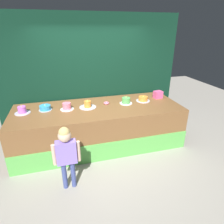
# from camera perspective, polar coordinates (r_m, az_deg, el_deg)

# --- Properties ---
(ground_plane) EXTENTS (12.00, 12.00, 0.00)m
(ground_plane) POSITION_cam_1_polar(r_m,az_deg,el_deg) (3.96, -1.77, -13.95)
(ground_plane) COLOR gray
(stage_platform) EXTENTS (3.53, 1.32, 0.88)m
(stage_platform) POSITION_cam_1_polar(r_m,az_deg,el_deg) (4.26, -3.93, -4.11)
(stage_platform) COLOR brown
(stage_platform) RESTS_ON ground_plane
(curtain_backdrop) EXTENTS (4.23, 0.08, 2.75)m
(curtain_backdrop) POSITION_cam_1_polar(r_m,az_deg,el_deg) (4.63, -6.20, 10.49)
(curtain_backdrop) COLOR black
(curtain_backdrop) RESTS_ON ground_plane
(child_figure) EXTENTS (0.43, 0.20, 1.11)m
(child_figure) POSITION_cam_1_polar(r_m,az_deg,el_deg) (3.04, -13.46, -11.00)
(child_figure) COLOR #3F4C8C
(child_figure) RESTS_ON ground_plane
(pink_box) EXTENTS (0.21, 0.18, 0.17)m
(pink_box) POSITION_cam_1_polar(r_m,az_deg,el_deg) (4.73, 13.48, 5.05)
(pink_box) COLOR #EA5592
(pink_box) RESTS_ON stage_platform
(donut) EXTENTS (0.13, 0.13, 0.04)m
(donut) POSITION_cam_1_polar(r_m,az_deg,el_deg) (4.25, -1.69, 2.67)
(donut) COLOR pink
(donut) RESTS_ON stage_platform
(cake_far_left) EXTENTS (0.30, 0.30, 0.18)m
(cake_far_left) POSITION_cam_1_polar(r_m,az_deg,el_deg) (4.15, -25.13, 0.44)
(cake_far_left) COLOR silver
(cake_far_left) RESTS_ON stage_platform
(cake_left) EXTENTS (0.27, 0.27, 0.14)m
(cake_left) POSITION_cam_1_polar(r_m,az_deg,el_deg) (4.14, -19.22, 1.18)
(cake_left) COLOR silver
(cake_left) RESTS_ON stage_platform
(cake_center_left) EXTENTS (0.27, 0.27, 0.14)m
(cake_center_left) POSITION_cam_1_polar(r_m,az_deg,el_deg) (4.04, -13.26, 1.59)
(cake_center_left) COLOR white
(cake_center_left) RESTS_ON stage_platform
(cake_center_right) EXTENTS (0.36, 0.36, 0.17)m
(cake_center_right) POSITION_cam_1_polar(r_m,az_deg,el_deg) (4.08, -7.25, 2.08)
(cake_center_right) COLOR silver
(cake_center_right) RESTS_ON stage_platform
(cake_right) EXTENTS (0.28, 0.28, 0.18)m
(cake_right) POSITION_cam_1_polar(r_m,az_deg,el_deg) (4.27, 4.18, 3.33)
(cake_right) COLOR white
(cake_right) RESTS_ON stage_platform
(cake_far_right) EXTENTS (0.32, 0.32, 0.14)m
(cake_far_right) POSITION_cam_1_polar(r_m,az_deg,el_deg) (4.47, 9.20, 3.83)
(cake_far_right) COLOR silver
(cake_far_right) RESTS_ON stage_platform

